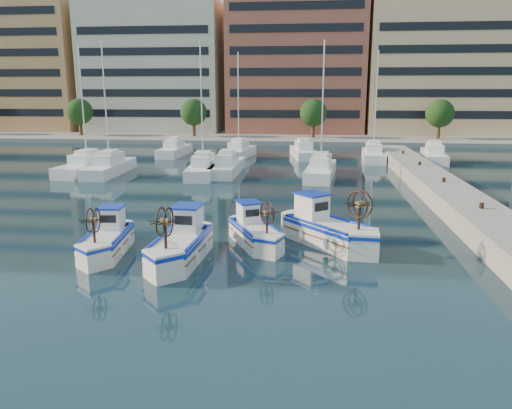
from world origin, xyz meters
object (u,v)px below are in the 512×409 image
fishing_boat_b (181,243)px  fishing_boat_c (255,231)px  fishing_boat_a (107,238)px  fishing_boat_d (327,228)px

fishing_boat_b → fishing_boat_c: fishing_boat_b is taller
fishing_boat_c → fishing_boat_b: bearing=-163.4°
fishing_boat_a → fishing_boat_d: bearing=7.2°
fishing_boat_b → fishing_boat_d: size_ratio=0.98×
fishing_boat_a → fishing_boat_d: fishing_boat_d is taller
fishing_boat_b → fishing_boat_c: 4.04m
fishing_boat_b → fishing_boat_d: (6.52, 3.09, 0.04)m
fishing_boat_a → fishing_boat_b: 3.74m
fishing_boat_b → fishing_boat_d: fishing_boat_d is taller
fishing_boat_b → fishing_boat_d: bearing=28.4°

